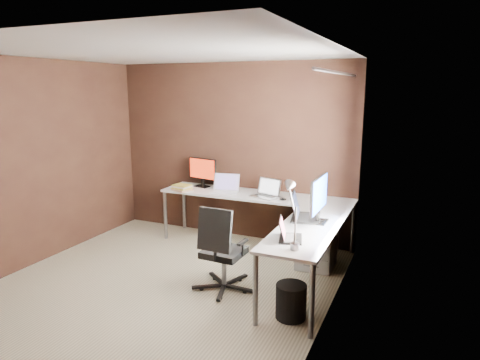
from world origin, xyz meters
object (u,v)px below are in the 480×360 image
monitor_right (319,196)px  laptop_black_big (302,213)px  laptop_black_small (288,235)px  book_stack (182,188)px  monitor_left (203,171)px  office_chair (222,266)px  drawer_pedestal (317,242)px  laptop_silver (266,193)px  desk_lamp (291,205)px  laptop_white (225,188)px  wastebasket (291,301)px

monitor_right → laptop_black_big: monitor_right is taller
laptop_black_small → book_stack: 2.37m
monitor_left → office_chair: size_ratio=0.50×
monitor_right → laptop_black_small: bearing=168.5°
drawer_pedestal → monitor_left: bearing=165.5°
laptop_silver → laptop_black_small: size_ratio=1.19×
desk_lamp → drawer_pedestal: bearing=111.0°
laptop_white → laptop_black_small: laptop_white is taller
monitor_right → laptop_black_small: 0.70m
laptop_black_big → monitor_right: bearing=-118.3°
laptop_black_small → office_chair: office_chair is taller
book_stack → office_chair: bearing=-44.5°
monitor_left → laptop_silver: (1.06, -0.18, -0.19)m
monitor_right → office_chair: bearing=120.5°
laptop_black_small → book_stack: size_ratio=1.12×
office_chair → laptop_black_small: bearing=-7.8°
laptop_silver → drawer_pedestal: bearing=-3.3°
laptop_silver → laptop_black_big: laptop_black_big is taller
drawer_pedestal → monitor_right: monitor_right is taller
desk_lamp → wastebasket: desk_lamp is taller
laptop_silver → book_stack: size_ratio=1.34×
laptop_black_small → office_chair: 0.92m
monitor_right → laptop_silver: 1.23m
monitor_right → laptop_black_small: monitor_right is taller
desk_lamp → office_chair: bearing=179.1°
drawer_pedestal → desk_lamp: desk_lamp is taller
laptop_black_big → desk_lamp: 0.94m
monitor_right → laptop_white: (-1.51, 0.84, -0.23)m
laptop_white → book_stack: 0.62m
book_stack → desk_lamp: 2.55m
monitor_right → laptop_black_big: (-0.20, 0.06, -0.23)m
office_chair → book_stack: bearing=137.6°
monitor_right → book_stack: size_ratio=1.99×
laptop_silver → monitor_left: bearing=-171.9°
laptop_silver → book_stack: 1.22m
monitor_left → laptop_silver: bearing=1.9°
book_stack → monitor_left: bearing=64.0°
monitor_left → laptop_white: bearing=-8.5°
monitor_left → desk_lamp: bearing=-32.4°
monitor_left → laptop_silver: size_ratio=1.15×
monitor_right → laptop_black_small: size_ratio=1.77×
laptop_silver → book_stack: (-1.21, -0.14, -0.01)m
office_chair → wastebasket: size_ratio=2.82×
monitor_right → book_stack: bearing=73.0°
laptop_silver → desk_lamp: bearing=-45.5°
monitor_left → wastebasket: monitor_left is taller
drawer_pedestal → laptop_white: size_ratio=1.49×
laptop_black_big → office_chair: size_ratio=0.51×
laptop_silver → office_chair: laptop_silver is taller
desk_lamp → wastebasket: bearing=84.1°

